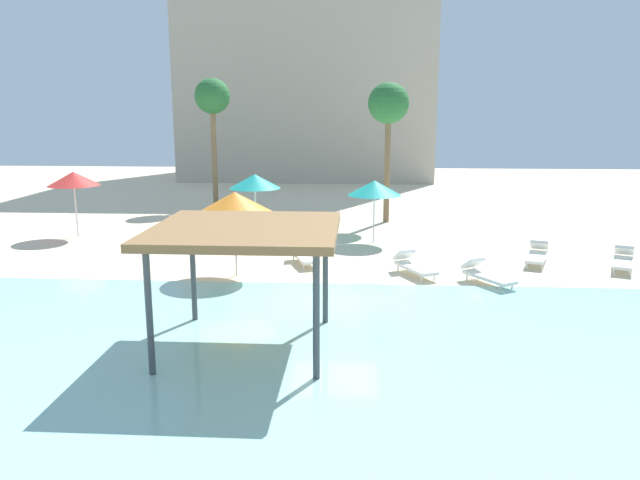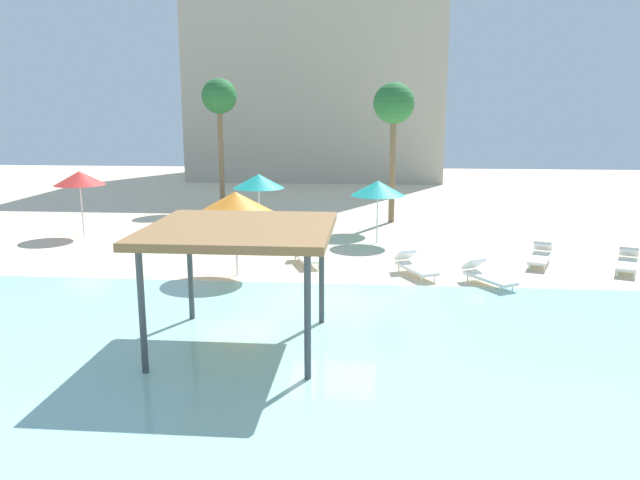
% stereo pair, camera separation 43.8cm
% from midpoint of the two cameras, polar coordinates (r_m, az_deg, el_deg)
% --- Properties ---
extents(ground_plane, '(80.00, 80.00, 0.00)m').
position_cam_midpoint_polar(ground_plane, '(17.73, 0.67, -5.48)').
color(ground_plane, beige).
extents(lagoon_water, '(44.00, 13.50, 0.04)m').
position_cam_midpoint_polar(lagoon_water, '(12.82, -0.54, -12.45)').
color(lagoon_water, '#99D1C6').
rests_on(lagoon_water, ground).
extents(shade_pavilion, '(4.04, 4.04, 2.81)m').
position_cam_midpoint_polar(shade_pavilion, '(13.72, -7.76, 0.54)').
color(shade_pavilion, '#42474C').
rests_on(shade_pavilion, ground).
extents(beach_umbrella_teal_0, '(2.10, 2.10, 2.69)m').
position_cam_midpoint_polar(beach_umbrella_teal_0, '(25.67, -6.50, 5.38)').
color(beach_umbrella_teal_0, silver).
rests_on(beach_umbrella_teal_0, ground).
extents(beach_umbrella_red_1, '(2.12, 2.12, 2.75)m').
position_cam_midpoint_polar(beach_umbrella_red_1, '(27.95, -22.12, 5.23)').
color(beach_umbrella_red_1, silver).
rests_on(beach_umbrella_red_1, ground).
extents(beach_umbrella_teal_4, '(2.15, 2.15, 2.52)m').
position_cam_midpoint_polar(beach_umbrella_teal_4, '(24.89, 4.51, 4.79)').
color(beach_umbrella_teal_4, silver).
rests_on(beach_umbrella_teal_4, ground).
extents(beach_umbrella_orange_6, '(2.49, 2.49, 2.74)m').
position_cam_midpoint_polar(beach_umbrella_orange_6, '(19.95, -8.47, 3.41)').
color(beach_umbrella_orange_6, silver).
rests_on(beach_umbrella_orange_6, ground).
extents(lounge_chair_0, '(1.52, 1.92, 0.74)m').
position_cam_midpoint_polar(lounge_chair_0, '(19.75, 14.34, -3.03)').
color(lounge_chair_0, white).
rests_on(lounge_chair_0, ground).
extents(lounge_chair_1, '(1.20, 1.99, 0.74)m').
position_cam_midpoint_polar(lounge_chair_1, '(21.73, -2.07, -1.30)').
color(lounge_chair_1, white).
rests_on(lounge_chair_1, ground).
extents(lounge_chair_2, '(1.39, 1.96, 0.74)m').
position_cam_midpoint_polar(lounge_chair_2, '(20.42, 7.93, -2.28)').
color(lounge_chair_2, white).
rests_on(lounge_chair_2, ground).
extents(lounge_chair_3, '(1.23, 1.99, 0.74)m').
position_cam_midpoint_polar(lounge_chair_3, '(22.90, 18.82, -1.26)').
color(lounge_chair_3, white).
rests_on(lounge_chair_3, ground).
extents(lounge_chair_4, '(1.30, 1.98, 0.74)m').
position_cam_midpoint_polar(lounge_chair_4, '(23.16, 25.60, -1.66)').
color(lounge_chair_4, white).
rests_on(lounge_chair_4, ground).
extents(palm_tree_0, '(1.90, 1.90, 6.93)m').
position_cam_midpoint_polar(palm_tree_0, '(34.75, -10.22, 12.57)').
color(palm_tree_0, brown).
rests_on(palm_tree_0, ground).
extents(palm_tree_1, '(1.90, 1.90, 6.52)m').
position_cam_midpoint_polar(palm_tree_1, '(29.42, 5.88, 12.08)').
color(palm_tree_1, brown).
rests_on(palm_tree_1, ground).
extents(hotel_block_0, '(18.75, 11.55, 18.56)m').
position_cam_midpoint_polar(hotel_block_0, '(50.64, -1.24, 16.47)').
color(hotel_block_0, '#B2A893').
rests_on(hotel_block_0, ground).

